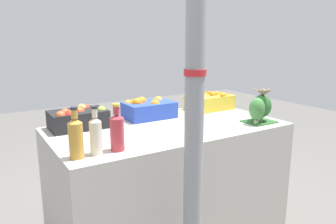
{
  "coord_description": "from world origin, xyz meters",
  "views": [
    {
      "loc": [
        -1.17,
        -1.9,
        1.45
      ],
      "look_at": [
        0.0,
        0.0,
        0.93
      ],
      "focal_mm": 35.0,
      "sensor_mm": 36.0,
      "label": 1
    }
  ],
  "objects_px": {
    "juice_bottle_ruby": "(117,131)",
    "juice_bottle_amber": "(76,137)",
    "apple_crate": "(78,118)",
    "juice_bottle_cloudy": "(96,135)",
    "support_pole": "(195,96)",
    "broccoli_pile": "(260,108)",
    "orange_crate": "(147,108)",
    "sparrow_bird": "(263,91)",
    "carrot_crate": "(209,102)"
  },
  "relations": [
    {
      "from": "support_pole",
      "to": "juice_bottle_cloudy",
      "type": "height_order",
      "value": "support_pole"
    },
    {
      "from": "support_pole",
      "to": "juice_bottle_amber",
      "type": "relative_size",
      "value": 8.59
    },
    {
      "from": "broccoli_pile",
      "to": "juice_bottle_cloudy",
      "type": "distance_m",
      "value": 1.25
    },
    {
      "from": "support_pole",
      "to": "orange_crate",
      "type": "xyz_separation_m",
      "value": [
        0.24,
        0.94,
        -0.26
      ]
    },
    {
      "from": "juice_bottle_cloudy",
      "to": "sparrow_bird",
      "type": "bearing_deg",
      "value": 0.27
    },
    {
      "from": "broccoli_pile",
      "to": "sparrow_bird",
      "type": "relative_size",
      "value": 1.74
    },
    {
      "from": "apple_crate",
      "to": "juice_bottle_cloudy",
      "type": "relative_size",
      "value": 1.42
    },
    {
      "from": "carrot_crate",
      "to": "support_pole",
      "type": "bearing_deg",
      "value": -132.28
    },
    {
      "from": "juice_bottle_ruby",
      "to": "juice_bottle_amber",
      "type": "bearing_deg",
      "value": 180.0
    },
    {
      "from": "broccoli_pile",
      "to": "juice_bottle_amber",
      "type": "distance_m",
      "value": 1.35
    },
    {
      "from": "juice_bottle_cloudy",
      "to": "sparrow_bird",
      "type": "xyz_separation_m",
      "value": [
        1.26,
        0.01,
        0.12
      ]
    },
    {
      "from": "apple_crate",
      "to": "broccoli_pile",
      "type": "relative_size",
      "value": 1.62
    },
    {
      "from": "orange_crate",
      "to": "carrot_crate",
      "type": "xyz_separation_m",
      "value": [
        0.61,
        -0.01,
        -0.01
      ]
    },
    {
      "from": "apple_crate",
      "to": "juice_bottle_cloudy",
      "type": "distance_m",
      "value": 0.56
    },
    {
      "from": "support_pole",
      "to": "apple_crate",
      "type": "height_order",
      "value": "support_pole"
    },
    {
      "from": "broccoli_pile",
      "to": "support_pole",
      "type": "bearing_deg",
      "value": -156.44
    },
    {
      "from": "apple_crate",
      "to": "juice_bottle_amber",
      "type": "height_order",
      "value": "juice_bottle_amber"
    },
    {
      "from": "apple_crate",
      "to": "juice_bottle_cloudy",
      "type": "xyz_separation_m",
      "value": [
        -0.07,
        -0.56,
        0.04
      ]
    },
    {
      "from": "juice_bottle_cloudy",
      "to": "support_pole",
      "type": "bearing_deg",
      "value": -44.23
    },
    {
      "from": "apple_crate",
      "to": "orange_crate",
      "type": "bearing_deg",
      "value": 1.38
    },
    {
      "from": "juice_bottle_cloudy",
      "to": "juice_bottle_ruby",
      "type": "xyz_separation_m",
      "value": [
        0.12,
        -0.0,
        0.0
      ]
    },
    {
      "from": "apple_crate",
      "to": "broccoli_pile",
      "type": "bearing_deg",
      "value": -24.76
    },
    {
      "from": "juice_bottle_ruby",
      "to": "sparrow_bird",
      "type": "relative_size",
      "value": 1.97
    },
    {
      "from": "broccoli_pile",
      "to": "juice_bottle_amber",
      "type": "height_order",
      "value": "juice_bottle_amber"
    },
    {
      "from": "support_pole",
      "to": "broccoli_pile",
      "type": "relative_size",
      "value": 10.04
    },
    {
      "from": "juice_bottle_cloudy",
      "to": "carrot_crate",
      "type": "bearing_deg",
      "value": 24.87
    },
    {
      "from": "juice_bottle_ruby",
      "to": "support_pole",
      "type": "bearing_deg",
      "value": -55.27
    },
    {
      "from": "support_pole",
      "to": "juice_bottle_ruby",
      "type": "xyz_separation_m",
      "value": [
        -0.25,
        0.36,
        -0.22
      ]
    },
    {
      "from": "juice_bottle_amber",
      "to": "juice_bottle_cloudy",
      "type": "xyz_separation_m",
      "value": [
        0.11,
        0.0,
        -0.0
      ]
    },
    {
      "from": "apple_crate",
      "to": "support_pole",
      "type": "bearing_deg",
      "value": -71.74
    },
    {
      "from": "broccoli_pile",
      "to": "juice_bottle_ruby",
      "type": "height_order",
      "value": "juice_bottle_ruby"
    },
    {
      "from": "carrot_crate",
      "to": "juice_bottle_ruby",
      "type": "distance_m",
      "value": 1.23
    },
    {
      "from": "carrot_crate",
      "to": "juice_bottle_ruby",
      "type": "height_order",
      "value": "juice_bottle_ruby"
    },
    {
      "from": "support_pole",
      "to": "orange_crate",
      "type": "distance_m",
      "value": 1.0
    },
    {
      "from": "apple_crate",
      "to": "broccoli_pile",
      "type": "height_order",
      "value": "broccoli_pile"
    },
    {
      "from": "juice_bottle_amber",
      "to": "orange_crate",
      "type": "bearing_deg",
      "value": 38.59
    },
    {
      "from": "orange_crate",
      "to": "juice_bottle_cloudy",
      "type": "relative_size",
      "value": 1.42
    },
    {
      "from": "juice_bottle_amber",
      "to": "juice_bottle_ruby",
      "type": "bearing_deg",
      "value": -0.0
    },
    {
      "from": "orange_crate",
      "to": "juice_bottle_amber",
      "type": "bearing_deg",
      "value": -141.41
    },
    {
      "from": "apple_crate",
      "to": "juice_bottle_cloudy",
      "type": "bearing_deg",
      "value": -97.05
    },
    {
      "from": "orange_crate",
      "to": "juice_bottle_ruby",
      "type": "height_order",
      "value": "juice_bottle_ruby"
    },
    {
      "from": "support_pole",
      "to": "juice_bottle_amber",
      "type": "height_order",
      "value": "support_pole"
    },
    {
      "from": "orange_crate",
      "to": "juice_bottle_amber",
      "type": "height_order",
      "value": "juice_bottle_amber"
    },
    {
      "from": "carrot_crate",
      "to": "orange_crate",
      "type": "bearing_deg",
      "value": 179.26
    },
    {
      "from": "apple_crate",
      "to": "carrot_crate",
      "type": "xyz_separation_m",
      "value": [
        1.15,
        0.01,
        -0.01
      ]
    },
    {
      "from": "orange_crate",
      "to": "juice_bottle_ruby",
      "type": "bearing_deg",
      "value": -130.6
    },
    {
      "from": "broccoli_pile",
      "to": "juice_bottle_cloudy",
      "type": "relative_size",
      "value": 0.88
    },
    {
      "from": "apple_crate",
      "to": "juice_bottle_ruby",
      "type": "bearing_deg",
      "value": -84.65
    },
    {
      "from": "juice_bottle_amber",
      "to": "juice_bottle_ruby",
      "type": "height_order",
      "value": "juice_bottle_amber"
    },
    {
      "from": "apple_crate",
      "to": "juice_bottle_ruby",
      "type": "relative_size",
      "value": 1.43
    }
  ]
}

